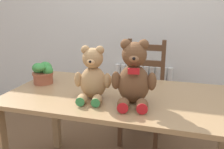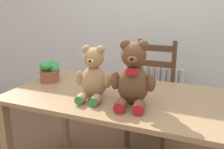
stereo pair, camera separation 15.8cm
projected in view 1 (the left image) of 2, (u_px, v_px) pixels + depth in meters
wall_back at (150, 10)px, 2.70m from camera, size 8.00×0.04×2.60m
radiator at (142, 97)px, 2.92m from camera, size 0.67×0.10×0.68m
dining_table at (122, 107)px, 1.76m from camera, size 1.58×0.83×0.76m
wooden_chair_behind at (143, 93)px, 2.52m from camera, size 0.39×0.40×1.02m
teddy_bear_left at (93, 77)px, 1.61m from camera, size 0.25×0.26×0.35m
teddy_bear_right at (134, 77)px, 1.53m from camera, size 0.29×0.30×0.40m
potted_plant at (43, 73)px, 1.95m from camera, size 0.17×0.18×0.17m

